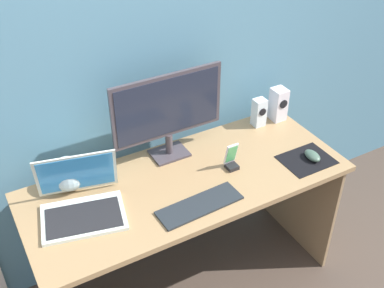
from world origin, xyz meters
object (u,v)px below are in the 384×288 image
(speaker_near_monitor, at_px, (259,112))
(laptop, at_px, (81,202))
(keyboard_external, at_px, (200,205))
(speaker_right, at_px, (278,104))
(monitor, at_px, (168,111))
(fishbowl, at_px, (68,174))
(mouse, at_px, (312,156))
(phone_in_dock, at_px, (231,160))

(speaker_near_monitor, distance_m, laptop, 1.08)
(speaker_near_monitor, distance_m, keyboard_external, 0.73)
(speaker_right, bearing_deg, monitor, -179.44)
(speaker_near_monitor, relative_size, laptop, 0.39)
(speaker_near_monitor, height_order, fishbowl, same)
(fishbowl, relative_size, mouse, 1.62)
(speaker_near_monitor, relative_size, mouse, 1.57)
(speaker_right, bearing_deg, keyboard_external, -150.80)
(monitor, height_order, fishbowl, monitor)
(mouse, distance_m, phone_in_dock, 0.41)
(speaker_right, bearing_deg, speaker_near_monitor, -180.00)
(speaker_near_monitor, relative_size, fishbowl, 0.97)
(fishbowl, bearing_deg, monitor, 0.06)
(speaker_near_monitor, bearing_deg, phone_in_dock, -143.69)
(monitor, relative_size, keyboard_external, 1.46)
(fishbowl, xyz_separation_m, mouse, (1.11, -0.38, -0.06))
(mouse, height_order, phone_in_dock, phone_in_dock)
(fishbowl, relative_size, keyboard_external, 0.42)
(speaker_right, height_order, speaker_near_monitor, speaker_right)
(monitor, height_order, speaker_right, monitor)
(monitor, relative_size, laptop, 1.38)
(monitor, xyz_separation_m, mouse, (0.60, -0.38, -0.24))
(laptop, bearing_deg, monitor, 19.45)
(speaker_right, bearing_deg, mouse, -101.28)
(speaker_right, relative_size, phone_in_dock, 1.34)
(speaker_right, height_order, fishbowl, speaker_right)
(speaker_near_monitor, xyz_separation_m, fishbowl, (-1.06, -0.01, -0.00))
(mouse, bearing_deg, keyboard_external, -173.55)
(fishbowl, bearing_deg, laptop, -90.86)
(monitor, xyz_separation_m, keyboard_external, (-0.06, -0.40, -0.25))
(fishbowl, bearing_deg, mouse, -18.83)
(monitor, bearing_deg, mouse, -32.34)
(speaker_right, relative_size, laptop, 0.45)
(monitor, distance_m, speaker_near_monitor, 0.58)
(mouse, bearing_deg, fishbowl, 165.57)
(fishbowl, distance_m, keyboard_external, 0.61)
(laptop, xyz_separation_m, phone_in_dock, (0.73, -0.06, -0.00))
(speaker_right, relative_size, speaker_near_monitor, 1.18)
(monitor, xyz_separation_m, speaker_right, (0.68, 0.01, -0.16))
(speaker_right, bearing_deg, phone_in_dock, -151.99)
(keyboard_external, bearing_deg, laptop, 151.63)
(speaker_near_monitor, xyz_separation_m, laptop, (-1.06, -0.19, -0.03))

